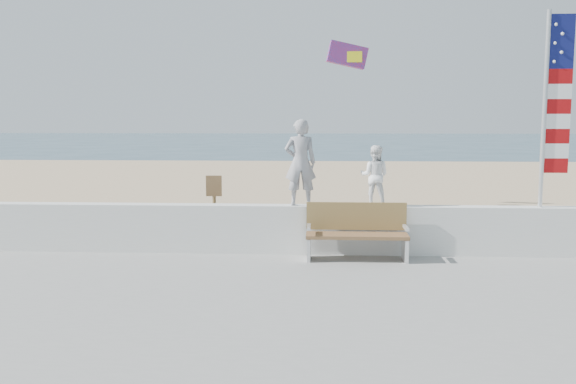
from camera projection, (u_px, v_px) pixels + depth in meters
name	position (u px, v px, depth m)	size (l,w,h in m)	color
ground	(269.00, 292.00, 9.48)	(220.00, 220.00, 0.00)	#2B4656
sand	(294.00, 207.00, 18.40)	(90.00, 40.00, 0.08)	tan
seawall	(278.00, 229.00, 11.38)	(30.00, 0.35, 0.90)	silver
adult	(300.00, 162.00, 11.22)	(0.58, 0.38, 1.59)	#949399
child	(375.00, 176.00, 11.17)	(0.54, 0.42, 1.11)	white
bench	(357.00, 231.00, 10.85)	(1.80, 0.57, 1.00)	brown
flag	(552.00, 101.00, 10.84)	(0.50, 0.08, 3.50)	silver
parafoil_kite	(348.00, 55.00, 12.91)	(0.91, 0.33, 0.61)	red
sign	(214.00, 205.00, 12.36)	(0.32, 0.07, 1.46)	brown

